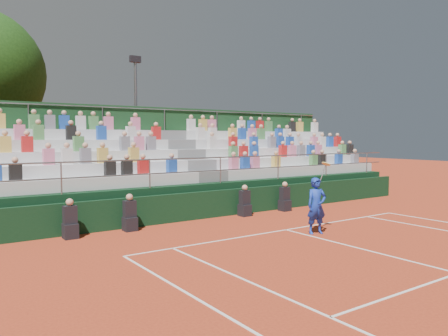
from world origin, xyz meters
TOP-DOWN VIEW (x-y plane):
  - ground at (0.00, 0.00)m, footprint 90.00×90.00m
  - courtside_wall at (0.00, 3.20)m, footprint 20.00×0.15m
  - line_officials at (-1.83, 2.75)m, footprint 8.91×0.40m
  - grandstand at (0.01, 6.44)m, footprint 20.00×5.20m
  - tennis_player at (0.40, -0.93)m, footprint 0.90×0.59m
  - floodlight_mast at (0.25, 12.36)m, footprint 0.60×0.25m

SIDE VIEW (x-z plane):
  - ground at x=0.00m, z-range 0.00..0.00m
  - line_officials at x=-1.83m, z-range -0.12..1.07m
  - courtside_wall at x=0.00m, z-range 0.00..1.00m
  - tennis_player at x=0.40m, z-range -0.23..1.98m
  - grandstand at x=0.01m, z-range -1.11..3.29m
  - floodlight_mast at x=0.25m, z-range 0.66..8.07m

